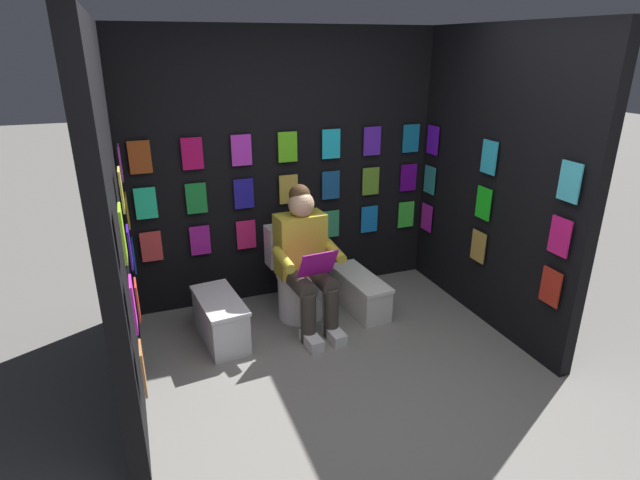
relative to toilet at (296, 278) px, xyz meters
name	(u,v)px	position (x,y,z in m)	size (l,w,h in m)	color
ground_plane	(385,425)	(-0.07, 1.57, -0.33)	(30.00, 30.00, 0.00)	gray
display_wall_back	(285,169)	(-0.07, -0.47, 0.86)	(2.88, 0.14, 2.38)	black
display_wall_left	(495,182)	(-1.51, 0.57, 0.86)	(0.14, 1.99, 2.38)	black
display_wall_right	(112,223)	(1.37, 0.57, 0.86)	(0.14, 1.99, 2.38)	black
toilet	(296,278)	(0.00, 0.00, 0.00)	(0.42, 0.57, 0.77)	white
person_reading	(306,259)	(-0.02, 0.23, 0.27)	(0.55, 0.71, 1.19)	gold
comic_longbox_near	(359,292)	(-0.55, 0.12, -0.17)	(0.32, 0.75, 0.31)	white
comic_longbox_far	(220,319)	(0.71, 0.23, -0.14)	(0.38, 0.69, 0.37)	silver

